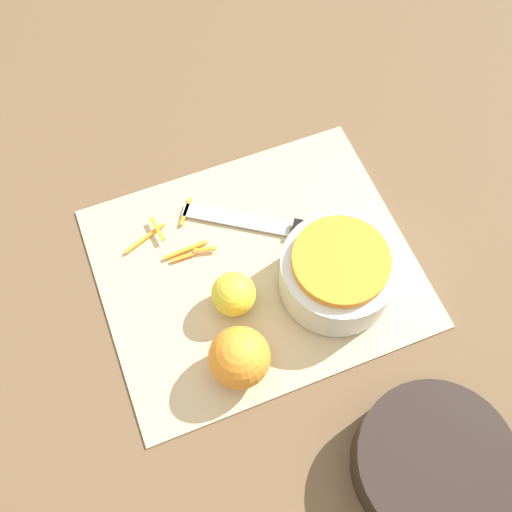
{
  "coord_description": "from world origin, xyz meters",
  "views": [
    {
      "loc": [
        0.13,
        0.34,
        0.77
      ],
      "look_at": [
        0.0,
        0.0,
        0.04
      ],
      "focal_mm": 42.0,
      "sensor_mm": 36.0,
      "label": 1
    }
  ],
  "objects_px": {
    "knife": "(302,229)",
    "orange_left": "(239,357)",
    "bowl_speckled": "(338,272)",
    "bowl_dark": "(432,464)",
    "lemon": "(234,294)"
  },
  "relations": [
    {
      "from": "knife",
      "to": "orange_left",
      "type": "relative_size",
      "value": 2.82
    },
    {
      "from": "bowl_speckled",
      "to": "knife",
      "type": "xyz_separation_m",
      "value": [
        0.01,
        -0.09,
        -0.03
      ]
    },
    {
      "from": "knife",
      "to": "lemon",
      "type": "bearing_deg",
      "value": 61.58
    },
    {
      "from": "bowl_speckled",
      "to": "orange_left",
      "type": "bearing_deg",
      "value": 20.58
    },
    {
      "from": "lemon",
      "to": "orange_left",
      "type": "bearing_deg",
      "value": 74.26
    },
    {
      "from": "knife",
      "to": "bowl_speckled",
      "type": "bearing_deg",
      "value": 129.04
    },
    {
      "from": "bowl_dark",
      "to": "lemon",
      "type": "height_order",
      "value": "lemon"
    },
    {
      "from": "bowl_dark",
      "to": "knife",
      "type": "distance_m",
      "value": 0.36
    },
    {
      "from": "knife",
      "to": "orange_left",
      "type": "bearing_deg",
      "value": 78.84
    },
    {
      "from": "lemon",
      "to": "bowl_dark",
      "type": "bearing_deg",
      "value": 116.4
    },
    {
      "from": "bowl_dark",
      "to": "lemon",
      "type": "distance_m",
      "value": 0.32
    },
    {
      "from": "bowl_speckled",
      "to": "bowl_dark",
      "type": "relative_size",
      "value": 0.84
    },
    {
      "from": "bowl_speckled",
      "to": "knife",
      "type": "relative_size",
      "value": 0.7
    },
    {
      "from": "bowl_dark",
      "to": "orange_left",
      "type": "height_order",
      "value": "orange_left"
    },
    {
      "from": "bowl_dark",
      "to": "knife",
      "type": "xyz_separation_m",
      "value": [
        0.01,
        -0.35,
        -0.02
      ]
    }
  ]
}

